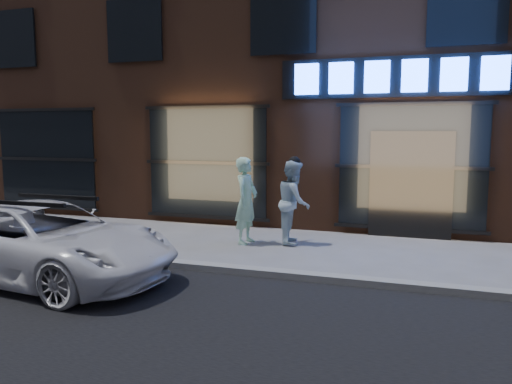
% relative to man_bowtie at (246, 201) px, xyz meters
% --- Properties ---
extents(ground, '(90.00, 90.00, 0.00)m').
position_rel_man_bowtie_xyz_m(ground, '(3.32, -2.22, -0.93)').
color(ground, slate).
rests_on(ground, ground).
extents(curb, '(60.00, 0.25, 0.12)m').
position_rel_man_bowtie_xyz_m(curb, '(3.32, -2.22, -0.87)').
color(curb, gray).
rests_on(curb, ground).
extents(storefront_building, '(30.20, 8.28, 10.30)m').
position_rel_man_bowtie_xyz_m(storefront_building, '(3.31, 5.77, 4.22)').
color(storefront_building, '#54301E').
rests_on(storefront_building, ground).
extents(man_bowtie, '(0.51, 0.72, 1.85)m').
position_rel_man_bowtie_xyz_m(man_bowtie, '(0.00, 0.00, 0.00)').
color(man_bowtie, '#C2FFE1').
rests_on(man_bowtie, ground).
extents(man_cap, '(0.84, 0.99, 1.79)m').
position_rel_man_bowtie_xyz_m(man_cap, '(0.97, 0.34, -0.03)').
color(man_cap, silver).
rests_on(man_cap, ground).
extents(white_suv, '(4.72, 2.53, 1.26)m').
position_rel_man_bowtie_xyz_m(white_suv, '(-2.25, -3.53, -0.30)').
color(white_suv, white).
rests_on(white_suv, ground).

